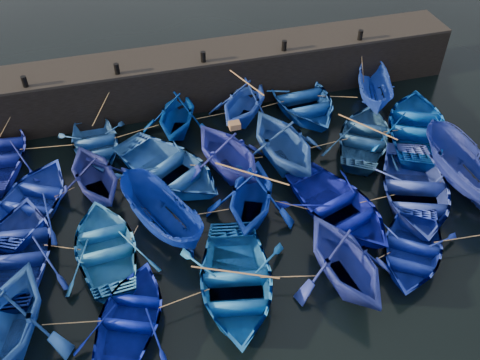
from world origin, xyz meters
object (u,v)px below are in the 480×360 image
object	(u,v)px
boat_8	(169,168)
boat_20	(6,320)
wooden_crate	(235,125)
boat_13	(19,250)

from	to	relation	value
boat_8	boat_20	xyz separation A→B (m)	(-6.12, -6.38, 0.62)
boat_20	wooden_crate	xyz separation A→B (m)	(8.93, 6.11, 1.27)
boat_13	boat_20	world-z (taller)	boat_20
boat_13	wooden_crate	world-z (taller)	wooden_crate
boat_13	boat_8	bearing A→B (deg)	-146.59
boat_13	wooden_crate	distance (m)	9.43
boat_13	wooden_crate	bearing A→B (deg)	-155.85
boat_20	boat_13	bearing A→B (deg)	105.00
boat_8	wooden_crate	distance (m)	3.40
boat_8	boat_13	bearing A→B (deg)	171.25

